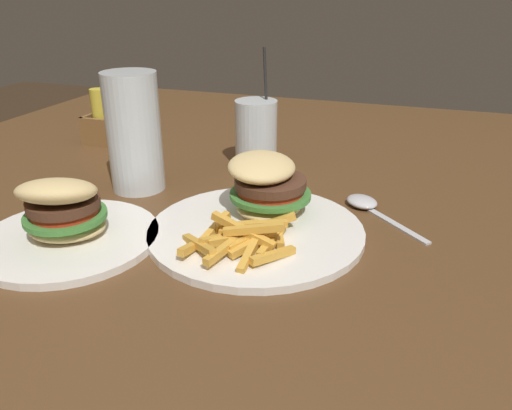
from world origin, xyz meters
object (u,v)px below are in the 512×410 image
object	(u,v)px
meal_plate_far	(66,222)
beer_glass	(134,134)
spoon	(365,204)
meal_plate_near	(260,210)
juice_glass	(256,136)
condiment_caddy	(111,120)

from	to	relation	value
meal_plate_far	beer_glass	bearing A→B (deg)	3.68
beer_glass	spoon	xyz separation A→B (m)	(0.04, -0.36, -0.08)
meal_plate_near	juice_glass	xyz separation A→B (m)	(0.23, 0.09, 0.03)
beer_glass	meal_plate_far	world-z (taller)	beer_glass
juice_glass	meal_plate_near	bearing A→B (deg)	-159.66
beer_glass	condiment_caddy	bearing A→B (deg)	41.60
spoon	meal_plate_near	bearing A→B (deg)	85.09
spoon	condiment_caddy	size ratio (longest dim) A/B	1.20
condiment_caddy	beer_glass	bearing A→B (deg)	-138.40
juice_glass	spoon	distance (m)	0.25
meal_plate_near	beer_glass	world-z (taller)	beer_glass
meal_plate_near	meal_plate_far	bearing A→B (deg)	119.12
meal_plate_near	condiment_caddy	distance (m)	0.51
spoon	condiment_caddy	world-z (taller)	condiment_caddy
meal_plate_near	beer_glass	xyz separation A→B (m)	(0.07, 0.23, 0.06)
beer_glass	condiment_caddy	size ratio (longest dim) A/B	1.66
meal_plate_near	meal_plate_far	xyz separation A→B (m)	(-0.12, 0.22, 0.00)
meal_plate_near	beer_glass	bearing A→B (deg)	72.87
beer_glass	meal_plate_near	bearing A→B (deg)	-107.13
meal_plate_near	juice_glass	world-z (taller)	juice_glass
juice_glass	condiment_caddy	distance (m)	0.34
meal_plate_far	condiment_caddy	xyz separation A→B (m)	(0.41, 0.21, 0.01)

